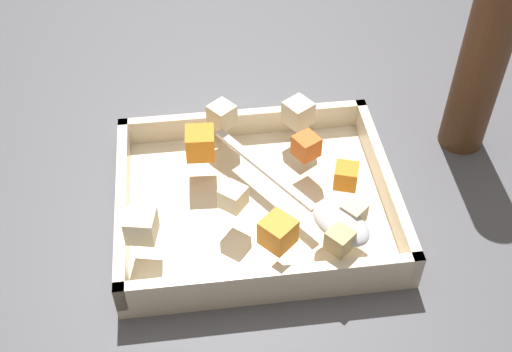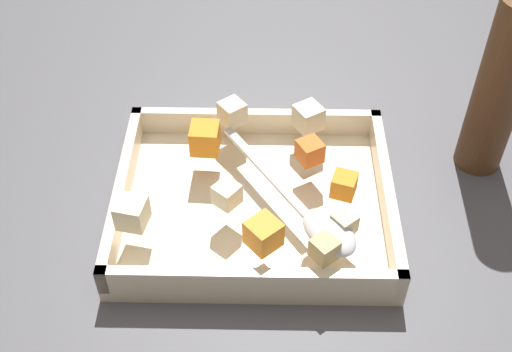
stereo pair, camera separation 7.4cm
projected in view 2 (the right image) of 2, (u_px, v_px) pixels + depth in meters
The scene contains 14 objects.
ground_plane at pixel (266, 204), 0.79m from camera, with size 4.00×4.00×0.00m, color #4C4C51.
baking_dish at pixel (256, 203), 0.77m from camera, with size 0.32×0.26×0.05m.
carrot_chunk_corner_nw at pixel (346, 185), 0.72m from camera, with size 0.03×0.03×0.03m, color orange.
carrot_chunk_near_spoon at pixel (207, 138), 0.77m from camera, with size 0.03×0.03×0.03m, color orange.
carrot_chunk_mid_left at pixel (312, 151), 0.76m from camera, with size 0.03×0.03×0.03m, color orange.
carrot_chunk_mid_right at pixel (267, 234), 0.67m from camera, with size 0.03×0.03×0.03m, color orange.
potato_chunk_front_center at pixel (346, 223), 0.69m from camera, with size 0.02×0.02×0.02m, color beige.
potato_chunk_heap_side at pixel (310, 117), 0.80m from camera, with size 0.03×0.03×0.03m, color beige.
potato_chunk_under_handle at pixel (327, 249), 0.66m from camera, with size 0.02×0.02×0.02m, color tan.
potato_chunk_center at pixel (229, 194), 0.72m from camera, with size 0.03×0.03×0.03m, color beige.
potato_chunk_back_center at pixel (234, 112), 0.81m from camera, with size 0.03×0.03×0.03m, color beige.
potato_chunk_corner_sw at pixel (134, 213), 0.69m from camera, with size 0.03×0.03×0.03m, color beige.
serving_spoon at pixel (323, 224), 0.69m from camera, with size 0.15×0.21×0.02m.
pepper_mill at pixel (502, 87), 0.76m from camera, with size 0.06×0.06×0.25m.
Camera 2 is at (-0.00, -0.53, 0.58)m, focal length 46.23 mm.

